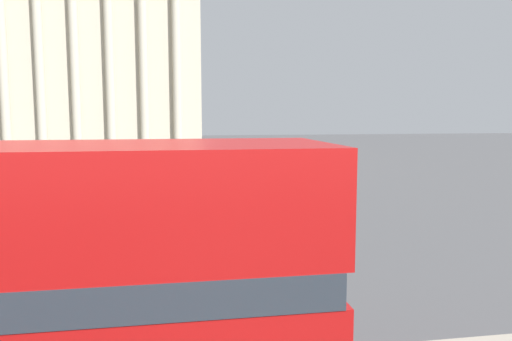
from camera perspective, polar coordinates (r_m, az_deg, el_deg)
plaza_building_left at (r=59.62m, az=-19.04°, el=14.16°), size 25.35×12.98×25.51m
traffic_light_mid at (r=19.93m, az=-6.16°, el=-0.23°), size 0.42×0.24×3.25m
pedestrian_black at (r=21.00m, az=-10.36°, el=-3.07°), size 0.32×0.32×1.75m
pedestrian_grey at (r=17.79m, az=-11.69°, el=-4.82°), size 0.32×0.32×1.76m
pedestrian_olive at (r=30.21m, az=6.07°, el=-0.20°), size 0.32×0.32×1.66m
pedestrian_white at (r=13.78m, az=-12.45°, el=-8.58°), size 0.32×0.32×1.61m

